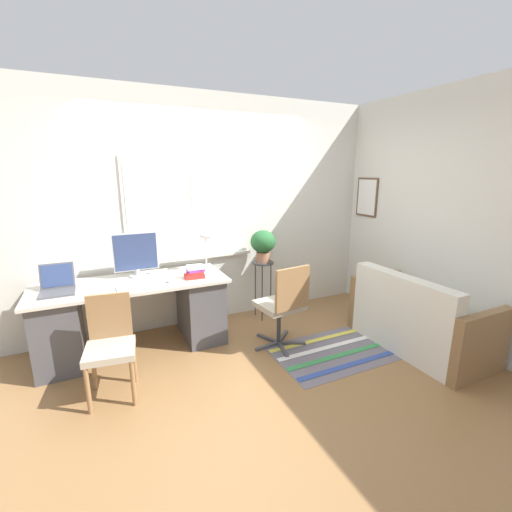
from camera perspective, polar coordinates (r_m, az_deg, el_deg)
The scene contains 16 objects.
ground_plane at distance 3.82m, azimuth -4.04°, elevation -14.65°, with size 14.00×14.00×0.00m, color olive.
wall_back_with_window at distance 4.15m, azimuth -8.56°, elevation 7.18°, with size 9.00×0.12×2.70m.
wall_right_with_picture at distance 4.67m, azimuth 22.25°, elevation 7.06°, with size 0.08×9.00×2.70m.
desk at distance 3.80m, azimuth -19.50°, elevation -9.09°, with size 1.87×0.73×0.74m.
laptop at distance 3.66m, azimuth -30.20°, elevation -4.40°, with size 0.29×0.33×0.24m.
monitor at distance 3.79m, azimuth -19.39°, elevation 0.28°, with size 0.45×0.17×0.47m.
keyboard at distance 3.50m, azimuth -18.82°, elevation -4.72°, with size 0.42×0.14×0.02m.
mouse at distance 3.56m, azimuth -14.46°, elevation -3.95°, with size 0.04×0.07×0.04m.
desk_lamp at distance 3.81m, azimuth -8.42°, elevation 2.52°, with size 0.13×0.13×0.45m.
book_stack at distance 3.63m, azimuth -10.16°, elevation -2.67°, with size 0.21×0.15×0.14m.
desk_chair_wooden at distance 3.13m, azimuth -23.12°, elevation -13.26°, with size 0.43×0.44×0.84m.
office_chair_swivel at distance 3.59m, azimuth 4.55°, elevation -7.97°, with size 0.56×0.56×0.92m.
couch_loveseat at distance 4.03m, azimuth 25.12°, elevation -9.92°, with size 0.70×1.39×0.82m.
plant_stand at distance 4.26m, azimuth 1.15°, elevation -2.20°, with size 0.27×0.27×0.74m.
potted_plant at distance 4.18m, azimuth 1.17°, elevation 2.11°, with size 0.31×0.31×0.39m.
floor_rug_striped at distance 3.87m, azimuth 14.66°, elevation -14.65°, with size 1.56×0.83×0.01m.
Camera 1 is at (-1.19, -3.14, 1.83)m, focal length 24.00 mm.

